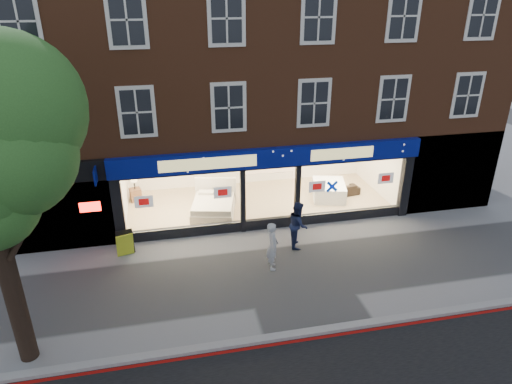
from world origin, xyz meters
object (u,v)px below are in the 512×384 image
object	(u,v)px
sofa	(341,190)
pedestrian_blue	(298,224)
pedestrian_grey	(272,246)
display_bed	(214,205)
mattress_stack	(329,190)
a_board	(125,244)

from	to	relation	value
sofa	pedestrian_blue	distance (m)	4.72
pedestrian_grey	pedestrian_blue	xyz separation A→B (m)	(1.22, 1.17, 0.03)
sofa	pedestrian_grey	world-z (taller)	pedestrian_grey
pedestrian_blue	display_bed	bearing A→B (deg)	52.68
mattress_stack	a_board	world-z (taller)	a_board
a_board	pedestrian_blue	xyz separation A→B (m)	(5.98, -0.63, 0.41)
sofa	pedestrian_grey	distance (m)	6.40
display_bed	pedestrian_blue	distance (m)	4.05
sofa	pedestrian_grey	bearing A→B (deg)	38.61
sofa	pedestrian_blue	world-z (taller)	pedestrian_blue
display_bed	pedestrian_grey	xyz separation A→B (m)	(1.40, -4.22, 0.40)
display_bed	sofa	size ratio (longest dim) A/B	1.44
mattress_stack	pedestrian_grey	world-z (taller)	pedestrian_grey
sofa	display_bed	bearing A→B (deg)	-4.16
display_bed	pedestrian_blue	size ratio (longest dim) A/B	1.39
sofa	pedestrian_grey	size ratio (longest dim) A/B	1.00
mattress_stack	pedestrian_blue	bearing A→B (deg)	-125.30
a_board	pedestrian_grey	bearing A→B (deg)	-35.02
mattress_stack	pedestrian_grey	distance (m)	5.92
display_bed	mattress_stack	size ratio (longest dim) A/B	1.20
mattress_stack	sofa	bearing A→B (deg)	10.60
pedestrian_grey	a_board	bearing A→B (deg)	77.47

